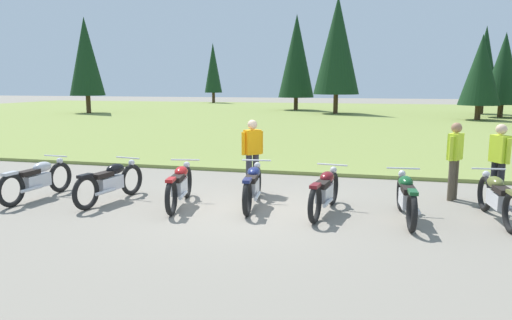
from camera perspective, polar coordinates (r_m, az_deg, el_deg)
The scene contains 13 objects.
ground_plane at distance 9.44m, azimuth -0.90°, elevation -5.98°, with size 140.00×140.00×0.00m, color gray.
grass_moorland at distance 34.66m, azimuth 10.25°, elevation 5.17°, with size 80.00×44.00×0.10m, color olive.
forest_treeline at distance 37.15m, azimuth 13.52°, elevation 12.28°, with size 35.73×27.57×9.07m.
motorcycle_silver at distance 11.20m, azimuth -25.03°, elevation -2.12°, with size 0.62×2.10×0.88m.
motorcycle_black at distance 10.37m, azimuth -17.26°, elevation -2.52°, with size 0.64×2.09×0.88m.
motorcycle_red at distance 9.71m, azimuth -9.25°, elevation -2.99°, with size 0.69×2.08×0.88m.
motorcycle_navy at distance 9.53m, azimuth -0.40°, elevation -3.11°, with size 0.62×2.10×0.88m.
motorcycle_maroon at distance 9.14m, azimuth 8.36°, elevation -3.76°, with size 0.62×2.09×0.88m.
motorcycle_british_green at distance 9.03m, azimuth 17.80°, elevation -4.27°, with size 0.62×2.10×0.88m.
motorcycle_olive at distance 9.61m, azimuth 27.28°, elevation -4.06°, with size 0.62×2.10×0.88m.
rider_checking_bike at distance 10.73m, azimuth -0.44°, elevation 1.06°, with size 0.42×0.41×1.67m.
rider_in_hivis_vest at distance 10.84m, azimuth 22.99°, elevation 0.40°, with size 0.36×0.50×1.67m.
rider_with_back_turned at distance 10.87m, azimuth 27.42°, elevation 0.11°, with size 0.37×0.49×1.67m.
Camera 1 is at (2.37, -8.79, 2.50)m, focal length 32.92 mm.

